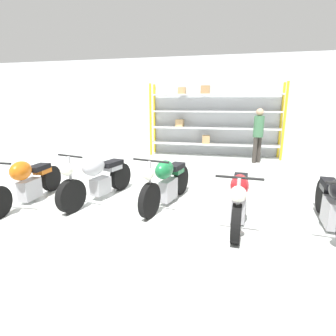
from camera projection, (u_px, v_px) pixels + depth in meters
ground_plane at (163, 210)px, 4.85m from camera, size 30.00×30.00×0.00m
back_wall at (199, 107)px, 9.90m from camera, size 30.00×0.08×3.60m
shelving_rack at (212, 119)px, 9.55m from camera, size 4.75×0.63×2.62m
motorcycle_orange at (26, 181)px, 5.10m from camera, size 0.67×2.08×0.98m
motorcycle_silver at (97, 177)px, 5.24m from camera, size 0.75×2.04×1.04m
motorcycle_green at (167, 181)px, 5.01m from camera, size 0.75×1.96×1.01m
motorcycle_red at (239, 198)px, 4.26m from camera, size 0.64×1.95×0.95m
motorcycle_black at (335, 205)px, 3.95m from camera, size 0.64×2.07×0.96m
person_browsing at (258, 131)px, 8.50m from camera, size 0.45×0.45×1.77m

